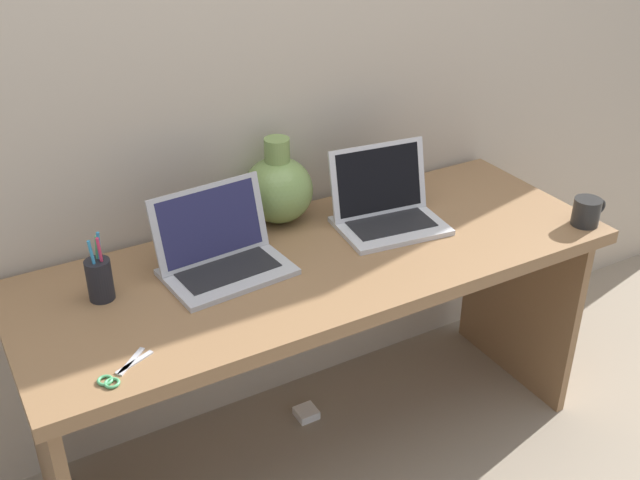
{
  "coord_description": "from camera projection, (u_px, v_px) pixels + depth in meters",
  "views": [
    {
      "loc": [
        -0.89,
        -1.56,
        1.77
      ],
      "look_at": [
        0.0,
        0.0,
        0.76
      ],
      "focal_mm": 42.62,
      "sensor_mm": 36.0,
      "label": 1
    }
  ],
  "objects": [
    {
      "name": "pen_cup",
      "position": [
        100.0,
        278.0,
        1.88
      ],
      "size": [
        0.06,
        0.06,
        0.18
      ],
      "color": "black",
      "rests_on": "desk"
    },
    {
      "name": "laptop_right",
      "position": [
        385.0,
        204.0,
        2.23
      ],
      "size": [
        0.33,
        0.26,
        0.22
      ],
      "color": "silver",
      "rests_on": "desk"
    },
    {
      "name": "power_brick",
      "position": [
        306.0,
        413.0,
        2.55
      ],
      "size": [
        0.07,
        0.07,
        0.03
      ],
      "primitive_type": "cube",
      "color": "white",
      "rests_on": "ground"
    },
    {
      "name": "green_vase",
      "position": [
        278.0,
        188.0,
        2.22
      ],
      "size": [
        0.21,
        0.21,
        0.26
      ],
      "color": "#75934C",
      "rests_on": "desk"
    },
    {
      "name": "scissors",
      "position": [
        118.0,
        374.0,
        1.64
      ],
      "size": [
        0.14,
        0.11,
        0.01
      ],
      "color": "#B7B7BC",
      "rests_on": "desk"
    },
    {
      "name": "ground_plane",
      "position": [
        320.0,
        446.0,
        2.43
      ],
      "size": [
        6.0,
        6.0,
        0.0
      ],
      "primitive_type": "plane",
      "color": "gray"
    },
    {
      "name": "desk",
      "position": [
        320.0,
        298.0,
        2.16
      ],
      "size": [
        1.66,
        0.62,
        0.71
      ],
      "color": "olive",
      "rests_on": "ground"
    },
    {
      "name": "laptop_left",
      "position": [
        219.0,
        249.0,
        2.0
      ],
      "size": [
        0.34,
        0.25,
        0.22
      ],
      "color": "#B2B2B7",
      "rests_on": "desk"
    },
    {
      "name": "back_wall",
      "position": [
        258.0,
        49.0,
        2.11
      ],
      "size": [
        4.4,
        0.04,
        2.4
      ],
      "primitive_type": "cube",
      "color": "#BCAD99",
      "rests_on": "ground"
    },
    {
      "name": "coffee_mug",
      "position": [
        587.0,
        212.0,
        2.23
      ],
      "size": [
        0.12,
        0.08,
        0.08
      ],
      "color": "black",
      "rests_on": "desk"
    }
  ]
}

